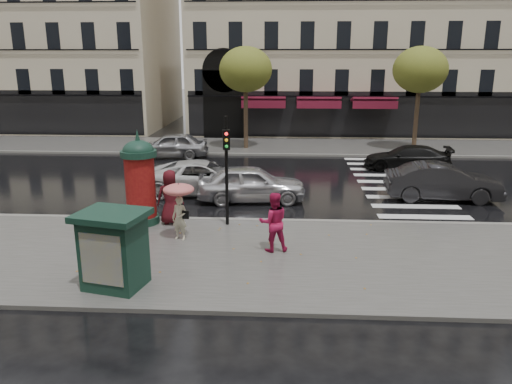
# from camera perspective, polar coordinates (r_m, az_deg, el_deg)

# --- Properties ---
(ground) EXTENTS (160.00, 160.00, 0.00)m
(ground) POSITION_cam_1_polar(r_m,az_deg,el_deg) (15.91, 1.22, -7.00)
(ground) COLOR black
(ground) RESTS_ON ground
(near_sidewalk) EXTENTS (90.00, 7.00, 0.12)m
(near_sidewalk) POSITION_cam_1_polar(r_m,az_deg,el_deg) (15.42, 1.15, -7.50)
(near_sidewalk) COLOR #474744
(near_sidewalk) RESTS_ON ground
(far_sidewalk) EXTENTS (90.00, 6.00, 0.12)m
(far_sidewalk) POSITION_cam_1_polar(r_m,az_deg,el_deg) (34.24, 2.33, 5.24)
(far_sidewalk) COLOR #474744
(far_sidewalk) RESTS_ON ground
(near_kerb) EXTENTS (90.00, 0.25, 0.14)m
(near_kerb) POSITION_cam_1_polar(r_m,az_deg,el_deg) (18.69, 1.54, -3.31)
(near_kerb) COLOR slate
(near_kerb) RESTS_ON ground
(far_kerb) EXTENTS (90.00, 0.25, 0.14)m
(far_kerb) POSITION_cam_1_polar(r_m,az_deg,el_deg) (31.29, 2.24, 4.30)
(far_kerb) COLOR slate
(far_kerb) RESTS_ON ground
(zebra_crossing) EXTENTS (3.60, 11.75, 0.01)m
(zebra_crossing) POSITION_cam_1_polar(r_m,az_deg,el_deg) (25.65, 15.51, 1.14)
(zebra_crossing) COLOR silver
(zebra_crossing) RESTS_ON ground
(tree_far_left) EXTENTS (3.40, 3.40, 6.64)m
(tree_far_left) POSITION_cam_1_polar(r_m,az_deg,el_deg) (32.81, -1.20, 13.79)
(tree_far_left) COLOR #38281C
(tree_far_left) RESTS_ON ground
(tree_far_right) EXTENTS (3.40, 3.40, 6.64)m
(tree_far_right) POSITION_cam_1_polar(r_m,az_deg,el_deg) (33.81, 18.26, 13.09)
(tree_far_right) COLOR #38281C
(tree_far_right) RESTS_ON ground
(woman_umbrella) EXTENTS (1.02, 1.02, 1.96)m
(woman_umbrella) POSITION_cam_1_polar(r_m,az_deg,el_deg) (16.52, -8.78, -1.15)
(woman_umbrella) COLOR beige
(woman_umbrella) RESTS_ON near_sidewalk
(woman_red) EXTENTS (1.04, 0.88, 1.88)m
(woman_red) POSITION_cam_1_polar(r_m,az_deg,el_deg) (15.48, 2.00, -3.44)
(woman_red) COLOR #AD1544
(woman_red) RESTS_ON near_sidewalk
(man_burgundy) EXTENTS (1.11, 0.87, 1.99)m
(man_burgundy) POSITION_cam_1_polar(r_m,az_deg,el_deg) (18.26, -9.76, -0.56)
(man_burgundy) COLOR #450D14
(man_burgundy) RESTS_ON near_sidewalk
(morris_column) EXTENTS (1.28, 1.28, 3.45)m
(morris_column) POSITION_cam_1_polar(r_m,az_deg,el_deg) (18.36, -13.12, 1.46)
(morris_column) COLOR #123025
(morris_column) RESTS_ON near_sidewalk
(traffic_light) EXTENTS (0.27, 0.38, 3.92)m
(traffic_light) POSITION_cam_1_polar(r_m,az_deg,el_deg) (17.50, -3.39, 3.60)
(traffic_light) COLOR black
(traffic_light) RESTS_ON near_sidewalk
(newsstand) EXTENTS (1.99, 1.79, 2.06)m
(newsstand) POSITION_cam_1_polar(r_m,az_deg,el_deg) (13.60, -15.93, -6.24)
(newsstand) COLOR #123025
(newsstand) RESTS_ON near_sidewalk
(car_silver) EXTENTS (4.75, 2.25, 1.57)m
(car_silver) POSITION_cam_1_polar(r_m,az_deg,el_deg) (21.25, -0.54, 1.00)
(car_silver) COLOR silver
(car_silver) RESTS_ON ground
(car_darkgrey) EXTENTS (4.89, 1.96, 1.58)m
(car_darkgrey) POSITION_cam_1_polar(r_m,az_deg,el_deg) (22.92, 20.56, 1.08)
(car_darkgrey) COLOR black
(car_darkgrey) RESTS_ON ground
(car_white) EXTENTS (5.46, 2.77, 1.48)m
(car_white) POSITION_cam_1_polar(r_m,az_deg,el_deg) (22.61, -5.96, 1.67)
(car_white) COLOR silver
(car_white) RESTS_ON ground
(car_black) EXTENTS (4.77, 2.40, 1.33)m
(car_black) POSITION_cam_1_polar(r_m,az_deg,el_deg) (28.47, 16.88, 3.77)
(car_black) COLOR black
(car_black) RESTS_ON ground
(car_far_silver) EXTENTS (4.68, 2.19, 1.55)m
(car_far_silver) POSITION_cam_1_polar(r_m,az_deg,el_deg) (30.94, -9.74, 5.29)
(car_far_silver) COLOR #9C9CA0
(car_far_silver) RESTS_ON ground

